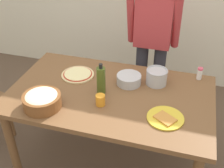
{
  "coord_description": "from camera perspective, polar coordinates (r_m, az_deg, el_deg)",
  "views": [
    {
      "loc": [
        0.53,
        -1.75,
        2.07
      ],
      "look_at": [
        0.0,
        0.05,
        0.81
      ],
      "focal_mm": 45.83,
      "sensor_mm": 36.0,
      "label": 1
    }
  ],
  "objects": [
    {
      "name": "plate_with_slice",
      "position": [
        2.04,
        10.58,
        -6.69
      ],
      "size": [
        0.26,
        0.26,
        0.02
      ],
      "color": "gold",
      "rests_on": "dining_table"
    },
    {
      "name": "person_cook",
      "position": [
        2.78,
        8.14,
        9.42
      ],
      "size": [
        0.49,
        0.25,
        1.62
      ],
      "color": "#2D2D38",
      "rests_on": "ground"
    },
    {
      "name": "dining_table",
      "position": [
        2.31,
        -0.35,
        -3.57
      ],
      "size": [
        1.6,
        0.96,
        0.76
      ],
      "color": "brown",
      "rests_on": "ground"
    },
    {
      "name": "popcorn_bowl",
      "position": [
        2.14,
        -13.81,
        -3.07
      ],
      "size": [
        0.28,
        0.28,
        0.11
      ],
      "color": "brown",
      "rests_on": "dining_table"
    },
    {
      "name": "salt_shaker",
      "position": [
        2.5,
        17.08,
        2.02
      ],
      "size": [
        0.04,
        0.04,
        0.11
      ],
      "color": "white",
      "rests_on": "dining_table"
    },
    {
      "name": "ground",
      "position": [
        2.77,
        -0.3,
        -14.63
      ],
      "size": [
        8.0,
        8.0,
        0.0
      ],
      "primitive_type": "plane",
      "color": "brown"
    },
    {
      "name": "olive_oil_bottle",
      "position": [
        2.2,
        -2.2,
        0.78
      ],
      "size": [
        0.07,
        0.07,
        0.26
      ],
      "color": "#47561E",
      "rests_on": "dining_table"
    },
    {
      "name": "cup_orange",
      "position": [
        2.11,
        -2.33,
        -3.21
      ],
      "size": [
        0.07,
        0.07,
        0.08
      ],
      "primitive_type": "cylinder",
      "color": "orange",
      "rests_on": "dining_table"
    },
    {
      "name": "mixing_bowl_steel",
      "position": [
        2.34,
        3.38,
        0.92
      ],
      "size": [
        0.2,
        0.2,
        0.08
      ],
      "color": "#B7B7BC",
      "rests_on": "dining_table"
    },
    {
      "name": "pizza_raw_on_board",
      "position": [
        2.48,
        -6.85,
        1.93
      ],
      "size": [
        0.28,
        0.28,
        0.02
      ],
      "color": "beige",
      "rests_on": "dining_table"
    },
    {
      "name": "steel_pot",
      "position": [
        2.36,
        8.89,
        1.47
      ],
      "size": [
        0.17,
        0.17,
        0.13
      ],
      "color": "#B7B7BC",
      "rests_on": "dining_table"
    }
  ]
}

